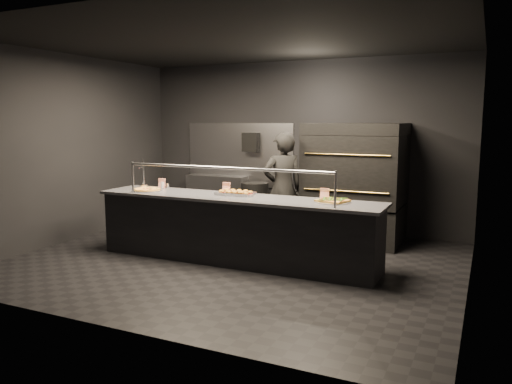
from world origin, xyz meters
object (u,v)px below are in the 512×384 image
fire_extinguisher (279,170)px  round_pizza (147,190)px  square_pizza (333,201)px  worker (283,189)px  pizza_oven (355,182)px  beer_tap (143,180)px  towel_dispenser (251,142)px  prep_shelf (217,199)px  slider_tray_b (239,193)px  service_counter (235,229)px  trash_bin (255,205)px  slider_tray_a (234,193)px

fire_extinguisher → round_pizza: (-1.10, -2.45, -0.12)m
square_pizza → worker: bearing=136.1°
pizza_oven → fire_extinguisher: bearing=162.1°
worker → square_pizza: bearing=97.4°
beer_tap → towel_dispenser: bearing=73.3°
pizza_oven → square_pizza: bearing=-85.0°
pizza_oven → beer_tap: 3.35m
prep_shelf → slider_tray_b: size_ratio=2.56×
fire_extinguisher → slider_tray_b: 2.30m
towel_dispenser → slider_tray_b: size_ratio=0.75×
service_counter → beer_tap: beer_tap is taller
towel_dispenser → slider_tray_b: (0.90, -2.26, -0.61)m
towel_dispenser → trash_bin: size_ratio=0.42×
slider_tray_a → prep_shelf: bearing=124.6°
pizza_oven → slider_tray_a: 2.18m
service_counter → slider_tray_b: size_ratio=8.74×
service_counter → trash_bin: size_ratio=4.93×
square_pizza → worker: size_ratio=0.25×
slider_tray_b → round_pizza: bearing=-172.6°
pizza_oven → beer_tap: (-2.80, -1.84, 0.09)m
prep_shelf → fire_extinguisher: bearing=3.7°
towel_dispenser → square_pizza: bearing=-45.5°
towel_dispenser → beer_tap: towel_dispenser is taller
pizza_oven → service_counter: bearing=-122.3°
beer_tap → trash_bin: 2.33m
fire_extinguisher → square_pizza: (1.71, -2.31, -0.12)m
pizza_oven → beer_tap: size_ratio=3.97×
prep_shelf → round_pizza: bearing=-86.4°
pizza_oven → trash_bin: bearing=173.6°
worker → prep_shelf: bearing=-70.7°
trash_bin → beer_tap: bearing=-113.8°
towel_dispenser → pizza_oven: bearing=-13.1°
pizza_oven → trash_bin: (-1.90, 0.21, -0.55)m
pizza_oven → slider_tray_a: size_ratio=4.23×
prep_shelf → trash_bin: size_ratio=1.44×
prep_shelf → beer_tap: beer_tap is taller
round_pizza → square_pizza: 2.81m
slider_tray_a → slider_tray_b: 0.10m
pizza_oven → worker: pizza_oven is taller
beer_tap → round_pizza: size_ratio=1.04×
service_counter → worker: bearing=78.9°
towel_dispenser → fire_extinguisher: bearing=1.0°
prep_shelf → slider_tray_a: (1.50, -2.17, 0.50)m
trash_bin → worker: worker is taller
service_counter → square_pizza: bearing=3.9°
service_counter → worker: 1.27m
slider_tray_a → worker: worker is taller
worker → service_counter: bearing=40.2°
square_pizza → fire_extinguisher: bearing=126.5°
towel_dispenser → slider_tray_a: towel_dispenser is taller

